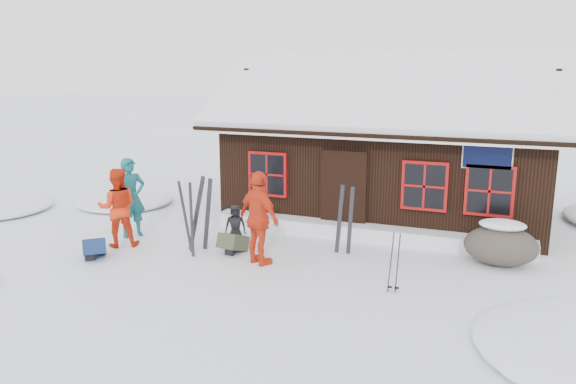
% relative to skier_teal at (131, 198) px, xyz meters
% --- Properties ---
extents(ground, '(120.00, 120.00, 0.00)m').
position_rel_skier_teal_xyz_m(ground, '(3.77, -0.41, -0.95)').
color(ground, white).
rests_on(ground, ground).
extents(mountain_hut, '(8.90, 6.09, 4.42)m').
position_rel_skier_teal_xyz_m(mountain_hut, '(5.27, 4.57, 0.62)').
color(mountain_hut, black).
rests_on(mountain_hut, ground).
extents(snow_drift, '(7.60, 0.60, 0.35)m').
position_rel_skier_teal_xyz_m(snow_drift, '(5.27, 1.84, -0.78)').
color(snow_drift, white).
rests_on(snow_drift, ground).
extents(snow_mounds, '(20.60, 13.20, 0.48)m').
position_rel_skier_teal_xyz_m(snow_mounds, '(5.42, 1.46, -0.95)').
color(snow_mounds, white).
rests_on(snow_mounds, ground).
extents(skier_teal, '(0.76, 0.83, 1.91)m').
position_rel_skier_teal_xyz_m(skier_teal, '(0.00, 0.00, 0.00)').
color(skier_teal, '#145961').
rests_on(skier_teal, ground).
extents(skier_orange_left, '(1.10, 1.05, 1.80)m').
position_rel_skier_teal_xyz_m(skier_orange_left, '(0.18, -0.74, -0.05)').
color(skier_orange_left, red).
rests_on(skier_orange_left, ground).
extents(skier_orange_right, '(1.24, 0.94, 1.96)m').
position_rel_skier_teal_xyz_m(skier_orange_right, '(3.66, -0.67, 0.03)').
color(skier_orange_right, red).
rests_on(skier_orange_right, ground).
extents(skier_crouched, '(0.56, 0.46, 0.98)m').
position_rel_skier_teal_xyz_m(skier_crouched, '(2.68, 0.17, -0.46)').
color(skier_crouched, black).
rests_on(skier_crouched, ground).
extents(boulder, '(1.48, 1.11, 0.86)m').
position_rel_skier_teal_xyz_m(boulder, '(8.30, 1.12, -0.52)').
color(boulder, '#4D453D').
rests_on(boulder, ground).
extents(ski_pair_left, '(0.69, 0.21, 1.73)m').
position_rel_skier_teal_xyz_m(ski_pair_left, '(2.11, -0.30, -0.13)').
color(ski_pair_left, black).
rests_on(ski_pair_left, ground).
extents(ski_pair_mid, '(0.54, 0.32, 1.64)m').
position_rel_skier_teal_xyz_m(ski_pair_mid, '(1.93, -0.59, -0.18)').
color(ski_pair_mid, black).
rests_on(ski_pair_mid, ground).
extents(ski_pair_right, '(0.45, 0.13, 1.57)m').
position_rel_skier_teal_xyz_m(ski_pair_right, '(5.11, 0.62, -0.22)').
color(ski_pair_right, black).
rests_on(ski_pair_right, ground).
extents(ski_poles, '(0.21, 0.10, 1.17)m').
position_rel_skier_teal_xyz_m(ski_poles, '(6.53, -1.12, -0.41)').
color(ski_poles, black).
rests_on(ski_poles, ground).
extents(backpack_blue, '(0.75, 0.77, 0.33)m').
position_rel_skier_teal_xyz_m(backpack_blue, '(0.23, -1.63, -0.79)').
color(backpack_blue, navy).
rests_on(backpack_blue, ground).
extents(backpack_olive, '(0.53, 0.66, 0.33)m').
position_rel_skier_teal_xyz_m(backpack_olive, '(2.82, -0.23, -0.79)').
color(backpack_olive, '#3C402D').
rests_on(backpack_olive, ground).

